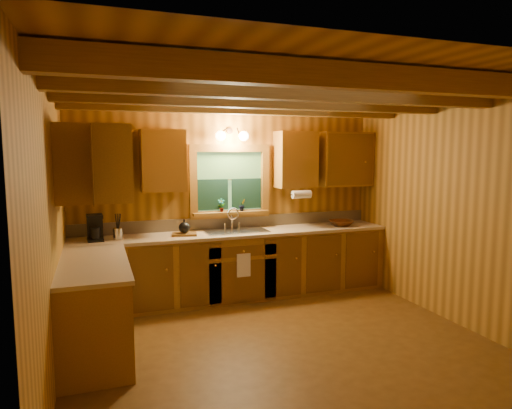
{
  "coord_description": "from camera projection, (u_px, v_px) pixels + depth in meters",
  "views": [
    {
      "loc": [
        -1.74,
        -4.08,
        1.97
      ],
      "look_at": [
        0.0,
        0.8,
        1.35
      ],
      "focal_mm": 31.83,
      "sensor_mm": 36.0,
      "label": 1
    }
  ],
  "objects": [
    {
      "name": "room",
      "position": [
        283.0,
        219.0,
        4.48
      ],
      "size": [
        4.2,
        4.2,
        4.2
      ],
      "color": "brown",
      "rests_on": "ground"
    },
    {
      "name": "ceiling_beams",
      "position": [
        284.0,
        96.0,
        4.33
      ],
      "size": [
        4.2,
        2.54,
        0.18
      ],
      "color": "brown",
      "rests_on": "room"
    },
    {
      "name": "base_cabinets",
      "position": [
        205.0,
        275.0,
        5.62
      ],
      "size": [
        4.2,
        2.22,
        0.86
      ],
      "color": "olive",
      "rests_on": "ground"
    },
    {
      "name": "countertop",
      "position": [
        206.0,
        239.0,
        5.57
      ],
      "size": [
        4.2,
        2.24,
        0.04
      ],
      "color": "tan",
      "rests_on": "base_cabinets"
    },
    {
      "name": "backsplash",
      "position": [
        230.0,
        222.0,
        6.28
      ],
      "size": [
        4.2,
        0.02,
        0.16
      ],
      "primitive_type": "cube",
      "color": "tan",
      "rests_on": "room"
    },
    {
      "name": "dishwasher_panel",
      "position": [
        127.0,
        299.0,
        4.73
      ],
      "size": [
        0.02,
        0.6,
        0.8
      ],
      "primitive_type": "cube",
      "color": "white",
      "rests_on": "base_cabinets"
    },
    {
      "name": "upper_cabinets",
      "position": [
        196.0,
        161.0,
        5.55
      ],
      "size": [
        4.19,
        1.77,
        0.78
      ],
      "color": "olive",
      "rests_on": "room"
    },
    {
      "name": "window",
      "position": [
        230.0,
        183.0,
        6.2
      ],
      "size": [
        1.12,
        0.08,
        1.0
      ],
      "color": "brown",
      "rests_on": "room"
    },
    {
      "name": "window_sill",
      "position": [
        231.0,
        213.0,
        6.2
      ],
      "size": [
        1.06,
        0.14,
        0.04
      ],
      "primitive_type": "cube",
      "color": "brown",
      "rests_on": "room"
    },
    {
      "name": "wall_sconce",
      "position": [
        232.0,
        136.0,
        6.01
      ],
      "size": [
        0.45,
        0.21,
        0.17
      ],
      "color": "black",
      "rests_on": "room"
    },
    {
      "name": "paper_towel_roll",
      "position": [
        301.0,
        194.0,
        6.21
      ],
      "size": [
        0.27,
        0.11,
        0.11
      ],
      "primitive_type": "cylinder",
      "rotation": [
        0.0,
        1.57,
        0.0
      ],
      "color": "white",
      "rests_on": "upper_cabinets"
    },
    {
      "name": "dish_towel",
      "position": [
        244.0,
        265.0,
        5.75
      ],
      "size": [
        0.18,
        0.01,
        0.3
      ],
      "primitive_type": "cube",
      "color": "white",
      "rests_on": "base_cabinets"
    },
    {
      "name": "sink",
      "position": [
        236.0,
        235.0,
        6.03
      ],
      "size": [
        0.82,
        0.48,
        0.43
      ],
      "color": "silver",
      "rests_on": "countertop"
    },
    {
      "name": "coffee_maker",
      "position": [
        95.0,
        228.0,
        5.4
      ],
      "size": [
        0.18,
        0.23,
        0.32
      ],
      "rotation": [
        0.0,
        0.0,
        0.09
      ],
      "color": "black",
      "rests_on": "countertop"
    },
    {
      "name": "utensil_crock",
      "position": [
        118.0,
        233.0,
        5.47
      ],
      "size": [
        0.11,
        0.11,
        0.31
      ],
      "rotation": [
        0.0,
        0.0,
        0.15
      ],
      "color": "silver",
      "rests_on": "countertop"
    },
    {
      "name": "cutting_board",
      "position": [
        184.0,
        234.0,
        5.75
      ],
      "size": [
        0.34,
        0.27,
        0.03
      ],
      "primitive_type": "cube",
      "rotation": [
        0.0,
        0.0,
        -0.18
      ],
      "color": "brown",
      "rests_on": "countertop"
    },
    {
      "name": "teakettle",
      "position": [
        184.0,
        228.0,
        5.74
      ],
      "size": [
        0.14,
        0.14,
        0.18
      ],
      "rotation": [
        0.0,
        0.0,
        0.18
      ],
      "color": "black",
      "rests_on": "cutting_board"
    },
    {
      "name": "wicker_basket",
      "position": [
        341.0,
        223.0,
        6.45
      ],
      "size": [
        0.38,
        0.38,
        0.08
      ],
      "primitive_type": "imported",
      "rotation": [
        0.0,
        0.0,
        -0.16
      ],
      "color": "#48230C",
      "rests_on": "countertop"
    },
    {
      "name": "potted_plant_left",
      "position": [
        221.0,
        205.0,
        6.14
      ],
      "size": [
        0.1,
        0.07,
        0.19
      ],
      "primitive_type": "imported",
      "rotation": [
        0.0,
        0.0,
        -0.09
      ],
      "color": "brown",
      "rests_on": "window_sill"
    },
    {
      "name": "potted_plant_right",
      "position": [
        242.0,
        205.0,
        6.24
      ],
      "size": [
        0.11,
        0.1,
        0.17
      ],
      "primitive_type": "imported",
      "rotation": [
        0.0,
        0.0,
        0.36
      ],
      "color": "brown",
      "rests_on": "window_sill"
    }
  ]
}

